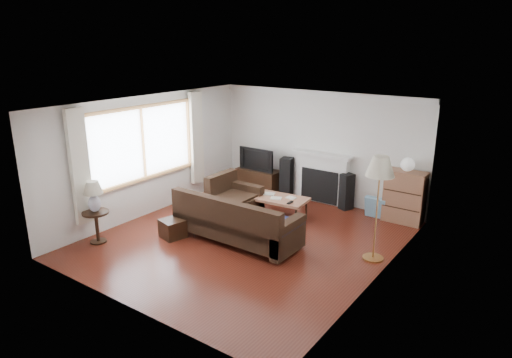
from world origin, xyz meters
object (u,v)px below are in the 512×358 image
Objects in this scene: tv_stand at (259,180)px; side_table at (97,227)px; floor_lamp at (377,209)px; coffee_table at (278,208)px; bookshelf at (404,197)px; sectional_sofa at (237,219)px.

tv_stand is 1.81× the size of side_table.
tv_stand is 0.60× the size of floor_lamp.
coffee_table is at bearing 54.43° from side_table.
floor_lamp reaches higher than bookshelf.
side_table is (-2.06, -2.89, 0.07)m from coffee_table.
side_table is at bearing -142.87° from sectional_sofa.
sectional_sofa is 1.44× the size of floor_lamp.
tv_stand is 0.91× the size of coffee_table.
side_table is at bearing -135.18° from bookshelf.
floor_lamp is 4.96m from side_table.
side_table is (-4.37, -2.27, -0.60)m from floor_lamp.
bookshelf is 2.55m from coffee_table.
bookshelf reaches higher than sectional_sofa.
coffee_table is 2.00× the size of side_table.
bookshelf is at bearing 44.82° from side_table.
tv_stand is at bearing 80.56° from side_table.
coffee_table is at bearing 165.10° from floor_lamp.
tv_stand is 1.01× the size of bookshelf.
floor_lamp reaches higher than side_table.
tv_stand is at bearing 152.98° from floor_lamp.
sectional_sofa is 4.33× the size of side_table.
tv_stand is 3.55m from bookshelf.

